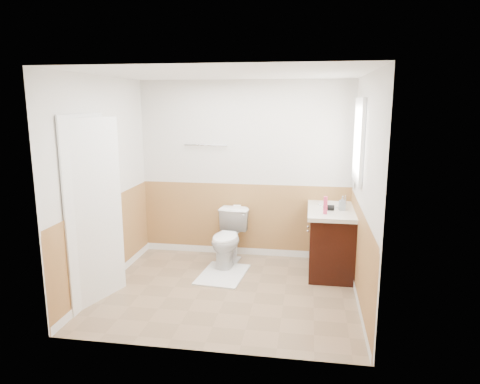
% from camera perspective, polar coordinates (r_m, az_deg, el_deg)
% --- Properties ---
extents(floor, '(3.00, 3.00, 0.00)m').
position_cam_1_polar(floor, '(5.33, -1.52, -12.71)').
color(floor, '#8C7051').
rests_on(floor, ground).
extents(ceiling, '(3.00, 3.00, 0.00)m').
position_cam_1_polar(ceiling, '(4.86, -1.69, 15.20)').
color(ceiling, white).
rests_on(ceiling, floor).
extents(wall_back, '(3.00, 0.00, 3.00)m').
position_cam_1_polar(wall_back, '(6.21, 0.62, 2.88)').
color(wall_back, silver).
rests_on(wall_back, floor).
extents(wall_front, '(3.00, 0.00, 3.00)m').
position_cam_1_polar(wall_front, '(3.71, -5.32, -3.25)').
color(wall_front, silver).
rests_on(wall_front, floor).
extents(wall_left, '(0.00, 3.00, 3.00)m').
position_cam_1_polar(wall_left, '(5.43, -17.37, 1.05)').
color(wall_left, silver).
rests_on(wall_left, floor).
extents(wall_right, '(0.00, 3.00, 3.00)m').
position_cam_1_polar(wall_right, '(4.90, 15.90, 0.03)').
color(wall_right, silver).
rests_on(wall_right, floor).
extents(wainscot_back, '(3.00, 0.00, 3.00)m').
position_cam_1_polar(wainscot_back, '(6.36, 0.59, -3.83)').
color(wainscot_back, '#AB7344').
rests_on(wainscot_back, floor).
extents(wainscot_front, '(3.00, 0.00, 3.00)m').
position_cam_1_polar(wainscot_front, '(3.98, -5.07, -13.69)').
color(wainscot_front, '#AB7344').
rests_on(wainscot_front, floor).
extents(wainscot_left, '(0.00, 2.60, 2.60)m').
position_cam_1_polar(wainscot_left, '(5.60, -16.79, -6.51)').
color(wainscot_left, '#AB7344').
rests_on(wainscot_left, floor).
extents(wainscot_right, '(0.00, 2.60, 2.60)m').
position_cam_1_polar(wainscot_right, '(5.10, 15.29, -8.24)').
color(wainscot_right, '#AB7344').
rests_on(wainscot_right, floor).
extents(toilet, '(0.48, 0.77, 0.74)m').
position_cam_1_polar(toilet, '(6.01, -1.54, -6.05)').
color(toilet, white).
rests_on(toilet, floor).
extents(bath_mat, '(0.63, 0.85, 0.02)m').
position_cam_1_polar(bath_mat, '(5.76, -2.27, -10.67)').
color(bath_mat, white).
rests_on(bath_mat, floor).
extents(vanity_cabinet, '(0.55, 1.10, 0.80)m').
position_cam_1_polar(vanity_cabinet, '(5.93, 11.72, -6.25)').
color(vanity_cabinet, black).
rests_on(vanity_cabinet, floor).
extents(vanity_knob_left, '(0.03, 0.03, 0.03)m').
position_cam_1_polar(vanity_knob_left, '(5.78, 8.84, -5.05)').
color(vanity_knob_left, silver).
rests_on(vanity_knob_left, vanity_cabinet).
extents(vanity_knob_right, '(0.03, 0.03, 0.03)m').
position_cam_1_polar(vanity_knob_right, '(5.98, 8.85, -4.50)').
color(vanity_knob_right, silver).
rests_on(vanity_knob_right, vanity_cabinet).
extents(countertop, '(0.60, 1.15, 0.05)m').
position_cam_1_polar(countertop, '(5.82, 11.79, -2.26)').
color(countertop, silver).
rests_on(countertop, vanity_cabinet).
extents(sink_basin, '(0.36, 0.36, 0.02)m').
position_cam_1_polar(sink_basin, '(5.95, 11.84, -1.59)').
color(sink_basin, white).
rests_on(sink_basin, countertop).
extents(faucet, '(0.02, 0.02, 0.14)m').
position_cam_1_polar(faucet, '(5.95, 13.59, -1.08)').
color(faucet, silver).
rests_on(faucet, countertop).
extents(lotion_bottle, '(0.05, 0.05, 0.22)m').
position_cam_1_polar(lotion_bottle, '(5.45, 11.06, -1.71)').
color(lotion_bottle, '#D3365D').
rests_on(lotion_bottle, countertop).
extents(soap_dispenser, '(0.08, 0.09, 0.18)m').
position_cam_1_polar(soap_dispenser, '(5.70, 13.19, -1.42)').
color(soap_dispenser, '#8C969E').
rests_on(soap_dispenser, countertop).
extents(hair_dryer_body, '(0.14, 0.07, 0.07)m').
position_cam_1_polar(hair_dryer_body, '(5.66, 11.47, -1.99)').
color(hair_dryer_body, black).
rests_on(hair_dryer_body, countertop).
extents(hair_dryer_handle, '(0.03, 0.03, 0.07)m').
position_cam_1_polar(hair_dryer_handle, '(5.75, 11.13, -2.07)').
color(hair_dryer_handle, black).
rests_on(hair_dryer_handle, countertop).
extents(mirror_panel, '(0.02, 0.35, 0.90)m').
position_cam_1_polar(mirror_panel, '(5.93, 14.63, 5.01)').
color(mirror_panel, silver).
rests_on(mirror_panel, wall_right).
extents(window_frame, '(0.04, 0.80, 1.00)m').
position_cam_1_polar(window_frame, '(5.41, 15.17, 6.49)').
color(window_frame, white).
rests_on(window_frame, wall_right).
extents(window_glass, '(0.01, 0.70, 0.90)m').
position_cam_1_polar(window_glass, '(5.41, 15.34, 6.48)').
color(window_glass, white).
rests_on(window_glass, wall_right).
extents(door, '(0.29, 0.78, 2.04)m').
position_cam_1_polar(door, '(5.04, -18.44, -2.50)').
color(door, white).
rests_on(door, wall_left).
extents(door_frame, '(0.02, 0.92, 2.10)m').
position_cam_1_polar(door_frame, '(5.07, -19.21, -2.34)').
color(door_frame, white).
rests_on(door_frame, wall_left).
extents(door_knob, '(0.06, 0.06, 0.06)m').
position_cam_1_polar(door_knob, '(5.31, -16.19, -2.41)').
color(door_knob, silver).
rests_on(door_knob, door).
extents(towel_bar, '(0.62, 0.02, 0.02)m').
position_cam_1_polar(towel_bar, '(6.22, -4.49, 6.11)').
color(towel_bar, silver).
rests_on(towel_bar, wall_back).
extents(tp_holder_bar, '(0.14, 0.02, 0.02)m').
position_cam_1_polar(tp_holder_bar, '(6.26, -0.39, -2.18)').
color(tp_holder_bar, silver).
rests_on(tp_holder_bar, wall_back).
extents(tp_roll, '(0.10, 0.11, 0.11)m').
position_cam_1_polar(tp_roll, '(6.26, -0.39, -2.18)').
color(tp_roll, white).
rests_on(tp_roll, tp_holder_bar).
extents(tp_sheet, '(0.10, 0.01, 0.16)m').
position_cam_1_polar(tp_sheet, '(6.29, -0.39, -3.15)').
color(tp_sheet, white).
rests_on(tp_sheet, tp_roll).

